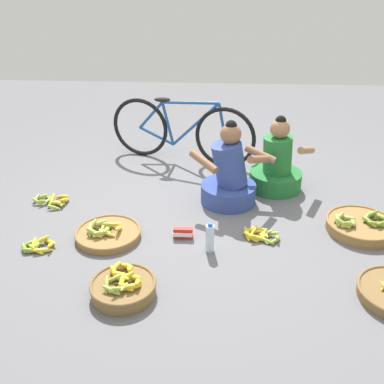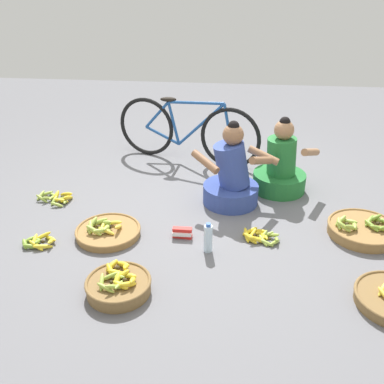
# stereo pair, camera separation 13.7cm
# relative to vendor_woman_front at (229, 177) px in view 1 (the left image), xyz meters

# --- Properties ---
(ground_plane) EXTENTS (10.00, 10.00, 0.00)m
(ground_plane) POSITION_rel_vendor_woman_front_xyz_m (-0.31, -0.30, -0.26)
(ground_plane) COLOR slate
(vendor_woman_front) EXTENTS (0.75, 0.53, 0.81)m
(vendor_woman_front) POSITION_rel_vendor_woman_front_xyz_m (0.00, 0.00, 0.00)
(vendor_woman_front) COLOR #334793
(vendor_woman_front) RESTS_ON ground
(vendor_woman_behind) EXTENTS (0.72, 0.52, 0.76)m
(vendor_woman_behind) POSITION_rel_vendor_woman_front_xyz_m (0.48, 0.31, -0.02)
(vendor_woman_behind) COLOR #237233
(vendor_woman_behind) RESTS_ON ground
(bicycle_leaning) EXTENTS (1.65, 0.51, 0.73)m
(bicycle_leaning) POSITION_rel_vendor_woman_front_xyz_m (-0.53, 0.96, 0.10)
(bicycle_leaning) COLOR black
(bicycle_leaning) RESTS_ON ground
(banana_basket_back_right) EXTENTS (0.46, 0.46, 0.17)m
(banana_basket_back_right) POSITION_rel_vendor_woman_front_xyz_m (-0.73, -1.37, -0.20)
(banana_basket_back_right) COLOR brown
(banana_basket_back_right) RESTS_ON ground
(banana_basket_back_center) EXTENTS (0.54, 0.54, 0.14)m
(banana_basket_back_center) POSITION_rel_vendor_woman_front_xyz_m (-1.00, -0.68, -0.22)
(banana_basket_back_center) COLOR olive
(banana_basket_back_center) RESTS_ON ground
(banana_basket_near_bicycle) EXTENTS (0.58, 0.58, 0.17)m
(banana_basket_near_bicycle) POSITION_rel_vendor_woman_front_xyz_m (1.12, -0.45, -0.20)
(banana_basket_near_bicycle) COLOR olive
(banana_basket_near_bicycle) RESTS_ON ground
(loose_bananas_mid_left) EXTENTS (0.36, 0.27, 0.10)m
(loose_bananas_mid_left) POSITION_rel_vendor_woman_front_xyz_m (-1.66, -0.14, -0.23)
(loose_bananas_mid_left) COLOR #9EB747
(loose_bananas_mid_left) RESTS_ON ground
(loose_bananas_mid_right) EXTENTS (0.33, 0.25, 0.09)m
(loose_bananas_mid_right) POSITION_rel_vendor_woman_front_xyz_m (0.26, -0.62, -0.23)
(loose_bananas_mid_right) COLOR gold
(loose_bananas_mid_right) RESTS_ON ground
(loose_bananas_near_vendor) EXTENTS (0.29, 0.23, 0.09)m
(loose_bananas_near_vendor) POSITION_rel_vendor_woman_front_xyz_m (-1.53, -0.88, -0.23)
(loose_bananas_near_vendor) COLOR olive
(loose_bananas_near_vendor) RESTS_ON ground
(water_bottle) EXTENTS (0.07, 0.07, 0.25)m
(water_bottle) POSITION_rel_vendor_woman_front_xyz_m (-0.15, -0.82, -0.14)
(water_bottle) COLOR silver
(water_bottle) RESTS_ON ground
(packet_carton_stack) EXTENTS (0.17, 0.07, 0.09)m
(packet_carton_stack) POSITION_rel_vendor_woman_front_xyz_m (-0.38, -0.65, -0.21)
(packet_carton_stack) COLOR red
(packet_carton_stack) RESTS_ON ground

